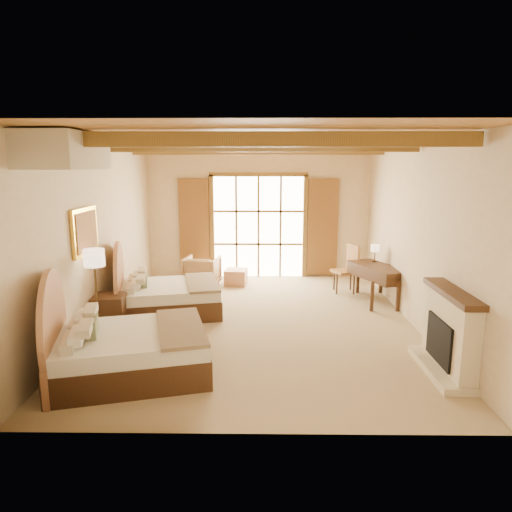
{
  "coord_description": "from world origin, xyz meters",
  "views": [
    {
      "loc": [
        0.08,
        -7.83,
        2.78
      ],
      "look_at": [
        -0.02,
        0.2,
        1.17
      ],
      "focal_mm": 32.0,
      "sensor_mm": 36.0,
      "label": 1
    }
  ],
  "objects_px": {
    "bed_far": "(161,294)",
    "desk": "(377,282)",
    "nightstand": "(110,313)",
    "bed_near": "(120,347)",
    "armchair": "(202,272)"
  },
  "relations": [
    {
      "from": "bed_far",
      "to": "desk",
      "type": "xyz_separation_m",
      "value": [
        4.28,
        0.83,
        0.03
      ]
    },
    {
      "from": "bed_far",
      "to": "nightstand",
      "type": "bearing_deg",
      "value": -137.93
    },
    {
      "from": "desk",
      "to": "bed_near",
      "type": "bearing_deg",
      "value": -163.15
    },
    {
      "from": "bed_near",
      "to": "armchair",
      "type": "distance_m",
      "value": 4.55
    },
    {
      "from": "bed_near",
      "to": "nightstand",
      "type": "distance_m",
      "value": 1.77
    },
    {
      "from": "bed_near",
      "to": "desk",
      "type": "bearing_deg",
      "value": 23.91
    },
    {
      "from": "nightstand",
      "to": "armchair",
      "type": "distance_m",
      "value": 3.11
    },
    {
      "from": "bed_near",
      "to": "nightstand",
      "type": "relative_size",
      "value": 3.74
    },
    {
      "from": "bed_far",
      "to": "desk",
      "type": "relative_size",
      "value": 1.42
    },
    {
      "from": "bed_far",
      "to": "armchair",
      "type": "distance_m",
      "value": 2.0
    },
    {
      "from": "bed_far",
      "to": "nightstand",
      "type": "relative_size",
      "value": 3.44
    },
    {
      "from": "bed_near",
      "to": "bed_far",
      "type": "bearing_deg",
      "value": 75.35
    },
    {
      "from": "nightstand",
      "to": "armchair",
      "type": "relative_size",
      "value": 0.8
    },
    {
      "from": "armchair",
      "to": "nightstand",
      "type": "bearing_deg",
      "value": 76.02
    },
    {
      "from": "bed_near",
      "to": "armchair",
      "type": "bearing_deg",
      "value": 68.78
    }
  ]
}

